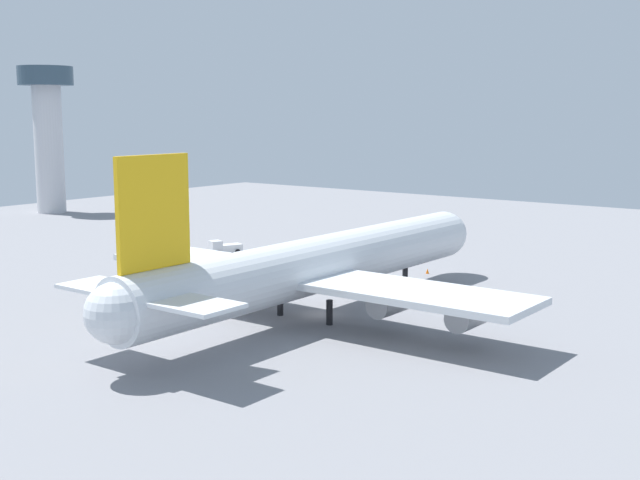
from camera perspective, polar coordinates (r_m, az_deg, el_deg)
ground_plane at (r=91.27m, az=0.00°, el=-5.18°), size 245.91×245.91×0.00m
cargo_airplane at (r=89.88m, az=-0.09°, el=-1.74°), size 61.48×51.04×18.54m
pushback_tractor at (r=130.15m, az=-6.64°, el=-0.51°), size 5.42×3.74×2.26m
safety_cone_nose at (r=115.07m, az=7.41°, el=-2.14°), size 0.48×0.48×0.68m
control_tower at (r=191.46m, az=-18.26°, el=7.59°), size 11.74×11.74×31.80m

